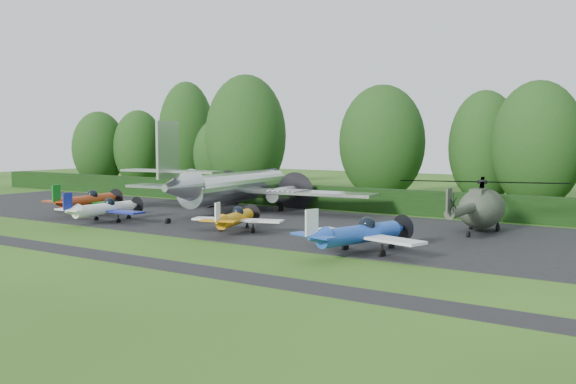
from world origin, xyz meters
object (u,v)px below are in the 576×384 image
Objects in this scene: light_plane_white at (104,209)px; helicopter at (481,205)px; light_plane_orange at (236,218)px; light_plane_blue at (360,234)px; transport_plane at (233,186)px; light_plane_red at (88,201)px.

helicopter reaches higher than light_plane_white.
light_plane_white is 0.54× the size of helicopter.
light_plane_blue is (10.61, -2.47, 0.17)m from light_plane_orange.
light_plane_orange is at bearing 6.86° from light_plane_white.
light_plane_orange is 10.90m from light_plane_blue.
helicopter is at bearing 5.64° from transport_plane.
light_plane_orange is 0.51× the size of helicopter.
light_plane_red is at bearing 152.76° from light_plane_white.
transport_plane is 3.74× the size of light_plane_orange.
light_plane_white is 27.35m from helicopter.
light_plane_red is 31.40m from helicopter.
helicopter is (21.54, -0.20, -0.31)m from transport_plane.
helicopter is at bearing 61.00° from light_plane_blue.
transport_plane is at bearing -178.93° from helicopter.
light_plane_white is 0.90× the size of light_plane_blue.
light_plane_red is 1.10× the size of light_plane_white.
light_plane_red is 5.89m from light_plane_white.
light_plane_orange is 0.85× the size of light_plane_blue.
light_plane_white is 22.17m from light_plane_blue.
light_plane_red is 0.99× the size of light_plane_blue.
light_plane_white is (5.22, -2.71, -0.10)m from light_plane_red.
light_plane_red reaches higher than light_plane_white.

